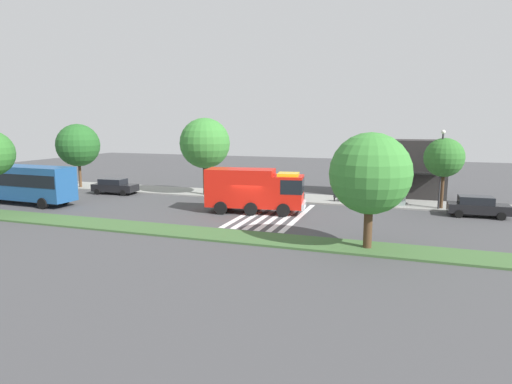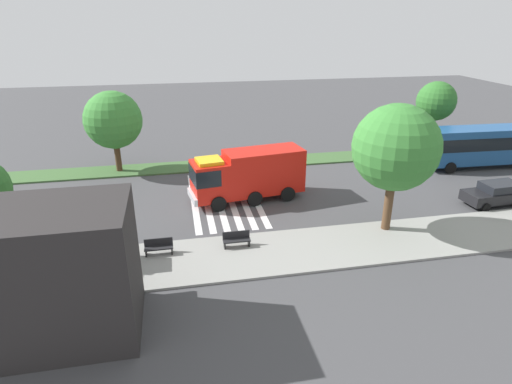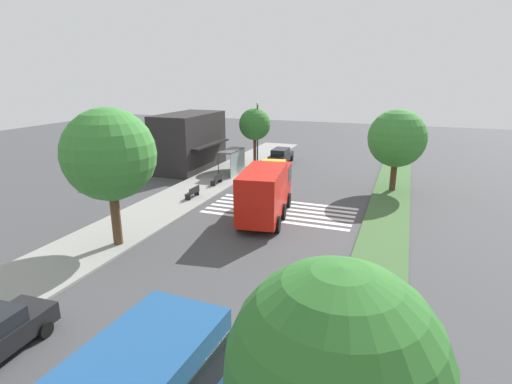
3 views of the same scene
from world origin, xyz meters
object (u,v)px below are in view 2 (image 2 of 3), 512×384
Objects in this scene: bench_west_of_shelter at (237,239)px; median_tree_west at (113,120)px; transit_bus at (486,144)px; bus_stop_shelter at (81,233)px; sidewalk_tree_west at (396,148)px; fire_truck at (246,174)px; parked_car_west at (497,193)px; median_tree_far_west at (436,101)px; bench_near_shelter at (159,247)px.

bench_west_of_shelter is 17.52m from median_tree_west.
transit_bus is 3.22× the size of bus_stop_shelter.
median_tree_west is at bearing 173.81° from transit_bus.
bench_west_of_shelter is at bearing 118.25° from median_tree_west.
sidewalk_tree_west is (14.44, 9.81, 3.34)m from transit_bus.
fire_truck is 7.28m from bench_west_of_shelter.
fire_truck is 1.25× the size of median_tree_west.
parked_car_west is 30.42m from median_tree_west.
transit_bus is 34.12m from bus_stop_shelter.
fire_truck is 22.57m from transit_bus.
sidewalk_tree_west is (-7.90, 6.53, 3.41)m from fire_truck.
transit_bus reaches higher than bus_stop_shelter.
median_tree_west is at bearing 0.00° from median_tree_far_west.
fire_truck is 1.09× the size of sidewalk_tree_west.
median_tree_west is (-0.39, -15.01, 2.72)m from bus_stop_shelter.
sidewalk_tree_west is at bearing -143.45° from transit_bus.
sidewalk_tree_west is at bearing 50.43° from median_tree_far_west.
transit_bus is at bearing 179.74° from fire_truck.
bench_west_of_shelter is 10.84m from sidewalk_tree_west.
sidewalk_tree_west reaches higher than fire_truck.
bus_stop_shelter is (10.24, 6.89, -0.17)m from fire_truck.
bus_stop_shelter reaches higher than parked_car_west.
parked_car_west is 0.71× the size of median_tree_far_west.
median_tree_far_west reaches higher than parked_car_west.
median_tree_west is (27.50, -12.44, 3.75)m from parked_car_west.
bench_near_shelter and bench_west_of_shelter have the same top height.
fire_truck is 1.26× the size of median_tree_far_west.
parked_car_west is 19.60m from bench_west_of_shelter.
fire_truck reaches higher than bus_stop_shelter.
bus_stop_shelter is at bearing 2.17° from parked_car_west.
median_tree_west reaches higher than parked_car_west.
bus_stop_shelter is 0.51× the size of median_tree_west.
bench_near_shelter is 0.20× the size of sidewalk_tree_west.
sidewalk_tree_west is (-18.14, -0.36, 3.58)m from bus_stop_shelter.
bus_stop_shelter is 33.91m from median_tree_far_west.
bench_west_of_shelter is (-4.47, 0.00, 0.00)m from bench_near_shelter.
sidewalk_tree_west is 1.15× the size of median_tree_west.
median_tree_far_west is at bearing -145.39° from bench_west_of_shelter.
bench_near_shelter is at bearing 0.00° from bench_west_of_shelter.
median_tree_west is (32.18, -4.84, 2.48)m from transit_bus.
median_tree_far_west is (-30.24, -15.01, 3.20)m from bus_stop_shelter.
parked_car_west is at bearing 155.66° from median_tree_west.
transit_bus reaches higher than bench_west_of_shelter.
median_tree_west is at bearing -61.75° from bench_west_of_shelter.
fire_truck is at bearing 22.09° from median_tree_far_west.
bench_near_shelter is 15.97m from median_tree_west.
sidewalk_tree_west reaches higher than bench_west_of_shelter.
parked_car_west is at bearing 79.33° from median_tree_far_west.
parked_car_west is 3.03× the size of bench_near_shelter.
sidewalk_tree_west is (9.76, 2.20, 4.61)m from parked_car_west.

